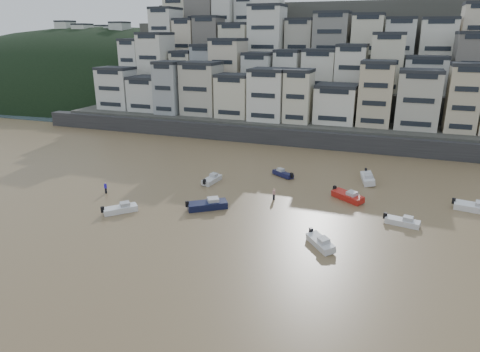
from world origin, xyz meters
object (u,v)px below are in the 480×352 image
at_px(boat_h, 283,173).
at_px(boat_c, 207,204).
at_px(boat_e, 348,195).
at_px(person_blue, 106,188).
at_px(boat_b, 320,242).
at_px(person_pink, 274,194).
at_px(boat_g, 474,206).
at_px(boat_f, 212,179).
at_px(boat_d, 403,221).
at_px(boat_i, 368,177).
at_px(boat_j, 120,208).

distance_m(boat_h, boat_c, 18.42).
height_order(boat_e, boat_c, boat_c).
distance_m(boat_e, person_blue, 35.99).
xyz_separation_m(boat_h, boat_b, (10.41, -22.98, 0.06)).
bearing_deg(person_pink, boat_g, 11.00).
xyz_separation_m(boat_f, person_blue, (-13.07, -9.98, 0.21)).
relative_size(boat_e, boat_d, 1.21).
bearing_deg(person_blue, boat_f, 37.38).
distance_m(boat_e, person_pink, 10.68).
xyz_separation_m(boat_c, boat_d, (25.19, 3.74, -0.19)).
distance_m(boat_b, boat_g, 24.83).
height_order(person_blue, person_pink, same).
xyz_separation_m(boat_i, person_blue, (-36.73, -18.95, 0.07)).
bearing_deg(boat_f, boat_d, -96.33).
xyz_separation_m(boat_e, boat_j, (-28.22, -15.21, -0.08)).
bearing_deg(boat_j, boat_f, 19.84).
relative_size(boat_d, boat_f, 0.94).
height_order(boat_b, boat_c, boat_c).
distance_m(boat_h, boat_j, 27.99).
distance_m(boat_h, boat_e, 13.65).
distance_m(boat_e, boat_i, 9.42).
xyz_separation_m(boat_j, person_pink, (18.15, 11.66, 0.21)).
xyz_separation_m(boat_g, boat_c, (-34.28, -11.74, 0.06)).
relative_size(boat_h, boat_e, 0.81).
height_order(boat_g, person_pink, person_pink).
xyz_separation_m(boat_c, boat_f, (-3.90, 10.32, -0.15)).
relative_size(boat_i, boat_f, 1.21).
bearing_deg(person_blue, boat_b, -10.07).
distance_m(boat_d, boat_i, 16.47).
height_order(boat_e, person_pink, person_pink).
height_order(boat_d, boat_i, boat_i).
xyz_separation_m(boat_h, boat_g, (28.17, -5.63, 0.14)).
relative_size(boat_b, boat_g, 0.89).
relative_size(boat_j, boat_f, 1.00).
relative_size(boat_g, boat_c, 0.92).
height_order(boat_d, person_blue, person_blue).
height_order(boat_h, person_blue, person_blue).
relative_size(boat_h, person_blue, 2.54).
bearing_deg(boat_f, boat_g, -81.46).
relative_size(boat_h, boat_d, 0.97).
distance_m(boat_i, person_blue, 41.33).
distance_m(boat_h, boat_i, 13.78).
xyz_separation_m(boat_g, person_blue, (-51.25, -11.40, 0.13)).
bearing_deg(person_pink, boat_c, -139.21).
height_order(boat_h, boat_j, boat_j).
bearing_deg(boat_j, boat_h, 6.60).
bearing_deg(boat_d, boat_i, 119.75).
bearing_deg(boat_h, person_pink, 130.72).
height_order(boat_c, boat_f, boat_c).
bearing_deg(boat_g, boat_e, -164.63).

